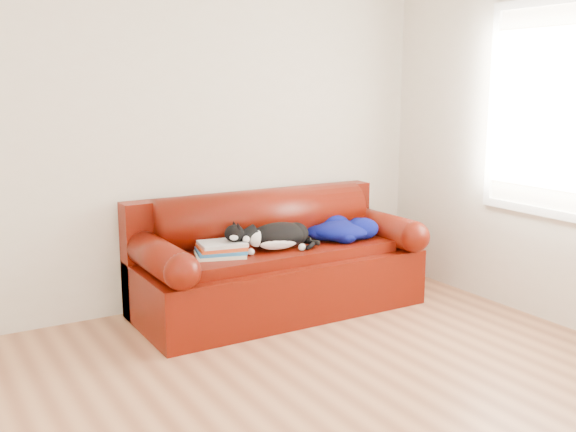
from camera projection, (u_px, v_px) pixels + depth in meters
name	position (u px, v px, depth m)	size (l,w,h in m)	color
ground	(305.00, 416.00, 3.45)	(4.50, 4.50, 0.00)	brown
room_shell	(327.00, 85.00, 3.20)	(4.52, 4.02, 2.61)	beige
sofa_base	(278.00, 279.00, 5.02)	(2.10, 0.90, 0.50)	#3F1102
sofa_back	(262.00, 233.00, 5.16)	(2.10, 1.01, 0.88)	#3F1102
book_stack	(221.00, 249.00, 4.65)	(0.40, 0.35, 0.10)	beige
cat	(278.00, 237.00, 4.83)	(0.67, 0.29, 0.24)	black
blanket	(342.00, 229.00, 5.16)	(0.53, 0.43, 0.17)	#060247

